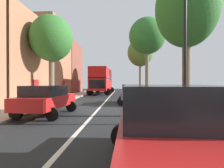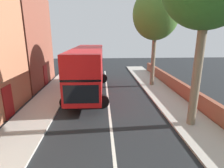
% 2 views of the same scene
% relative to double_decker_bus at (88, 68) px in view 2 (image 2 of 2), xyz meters
% --- Properties ---
extents(double_decker_bus, '(3.67, 10.56, 4.06)m').
position_rel_double_decker_bus_xyz_m(double_decker_bus, '(0.00, 0.00, 0.00)').
color(double_decker_bus, red).
rests_on(double_decker_bus, ground).
extents(street_tree_right_5, '(4.40, 4.40, 9.40)m').
position_rel_double_decker_bus_xyz_m(street_tree_right_5, '(6.44, 2.07, 4.70)').
color(street_tree_right_5, '#7A6B56').
rests_on(street_tree_right_5, sidewalk_right).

